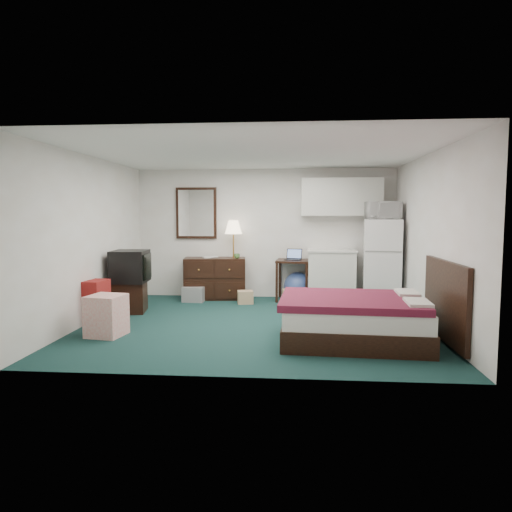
# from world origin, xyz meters

# --- Properties ---
(floor) EXTENTS (5.00, 4.50, 0.01)m
(floor) POSITION_xyz_m (0.00, 0.00, 0.00)
(floor) COLOR black
(floor) RESTS_ON ground
(ceiling) EXTENTS (5.00, 4.50, 0.01)m
(ceiling) POSITION_xyz_m (0.00, 0.00, 2.50)
(ceiling) COLOR silver
(ceiling) RESTS_ON walls
(walls) EXTENTS (5.01, 4.51, 2.50)m
(walls) POSITION_xyz_m (0.00, 0.00, 1.25)
(walls) COLOR silver
(walls) RESTS_ON floor
(mirror) EXTENTS (0.80, 0.06, 1.00)m
(mirror) POSITION_xyz_m (-1.35, 2.22, 1.65)
(mirror) COLOR white
(mirror) RESTS_ON walls
(upper_cabinets) EXTENTS (1.50, 0.35, 0.70)m
(upper_cabinets) POSITION_xyz_m (1.45, 2.08, 1.95)
(upper_cabinets) COLOR silver
(upper_cabinets) RESTS_ON walls
(headboard) EXTENTS (0.06, 1.56, 1.00)m
(headboard) POSITION_xyz_m (2.46, -0.84, 0.55)
(headboard) COLOR black
(headboard) RESTS_ON walls
(dresser) EXTENTS (1.22, 0.66, 0.79)m
(dresser) POSITION_xyz_m (-0.95, 1.98, 0.40)
(dresser) COLOR black
(dresser) RESTS_ON floor
(floor_lamp) EXTENTS (0.41, 0.41, 1.51)m
(floor_lamp) POSITION_xyz_m (-0.59, 2.00, 0.76)
(floor_lamp) COLOR gold
(floor_lamp) RESTS_ON floor
(desk) EXTENTS (0.65, 0.65, 0.77)m
(desk) POSITION_xyz_m (0.55, 1.93, 0.39)
(desk) COLOR black
(desk) RESTS_ON floor
(exercise_ball) EXTENTS (0.66, 0.66, 0.53)m
(exercise_ball) POSITION_xyz_m (0.65, 1.96, 0.27)
(exercise_ball) COLOR #324885
(exercise_ball) RESTS_ON floor
(kitchen_counter) EXTENTS (0.89, 0.70, 0.94)m
(kitchen_counter) POSITION_xyz_m (1.28, 1.91, 0.47)
(kitchen_counter) COLOR silver
(kitchen_counter) RESTS_ON floor
(fridge) EXTENTS (0.71, 0.71, 1.54)m
(fridge) POSITION_xyz_m (2.13, 1.56, 0.77)
(fridge) COLOR white
(fridge) RESTS_ON floor
(bed) EXTENTS (1.86, 1.49, 0.57)m
(bed) POSITION_xyz_m (1.33, -0.84, 0.28)
(bed) COLOR #4C0F1F
(bed) RESTS_ON floor
(tv_stand) EXTENTS (0.59, 0.63, 0.51)m
(tv_stand) POSITION_xyz_m (-2.16, 0.67, 0.25)
(tv_stand) COLOR black
(tv_stand) RESTS_ON floor
(suitcase) EXTENTS (0.30, 0.43, 0.65)m
(suitcase) POSITION_xyz_m (-2.35, -0.19, 0.33)
(suitcase) COLOR maroon
(suitcase) RESTS_ON floor
(retail_box) EXTENTS (0.51, 0.51, 0.55)m
(retail_box) POSITION_xyz_m (-1.94, -0.83, 0.28)
(retail_box) COLOR silver
(retail_box) RESTS_ON floor
(file_bin) EXTENTS (0.41, 0.32, 0.28)m
(file_bin) POSITION_xyz_m (-1.29, 1.65, 0.14)
(file_bin) COLOR gray
(file_bin) RESTS_ON floor
(cardboard_box_a) EXTENTS (0.32, 0.28, 0.23)m
(cardboard_box_a) POSITION_xyz_m (-0.31, 1.52, 0.12)
(cardboard_box_a) COLOR tan
(cardboard_box_a) RESTS_ON floor
(cardboard_box_b) EXTENTS (0.22, 0.26, 0.23)m
(cardboard_box_b) POSITION_xyz_m (0.46, 1.76, 0.12)
(cardboard_box_b) COLOR tan
(cardboard_box_b) RESTS_ON floor
(laptop) EXTENTS (0.34, 0.30, 0.20)m
(laptop) POSITION_xyz_m (0.55, 1.89, 0.87)
(laptop) COLOR black
(laptop) RESTS_ON desk
(crt_tv) EXTENTS (0.62, 0.66, 0.53)m
(crt_tv) POSITION_xyz_m (-2.14, 0.65, 0.77)
(crt_tv) COLOR black
(crt_tv) RESTS_ON tv_stand
(microwave) EXTENTS (0.60, 0.38, 0.38)m
(microwave) POSITION_xyz_m (2.12, 1.53, 1.73)
(microwave) COLOR white
(microwave) RESTS_ON fridge
(book_a) EXTENTS (0.16, 0.08, 0.22)m
(book_a) POSITION_xyz_m (-1.17, 1.94, 0.90)
(book_a) COLOR tan
(book_a) RESTS_ON dresser
(book_b) EXTENTS (0.15, 0.07, 0.20)m
(book_b) POSITION_xyz_m (-1.05, 2.01, 0.89)
(book_b) COLOR tan
(book_b) RESTS_ON dresser
(mug) EXTENTS (0.12, 0.10, 0.11)m
(mug) POSITION_xyz_m (-0.51, 1.89, 0.85)
(mug) COLOR #4E7E3C
(mug) RESTS_ON dresser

